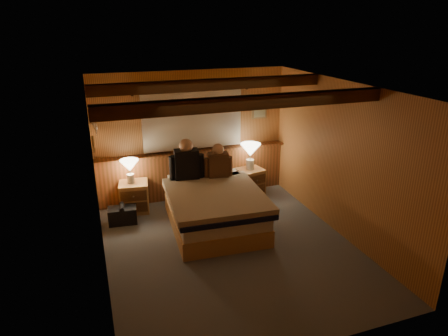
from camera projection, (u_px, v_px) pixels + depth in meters
name	position (u px, v px, depth m)	size (l,w,h in m)	color
floor	(231.00, 248.00, 6.00)	(4.20, 4.20, 0.00)	#50565F
ceiling	(232.00, 87.00, 5.17)	(4.20, 4.20, 0.00)	#D9A351
wall_back	(192.00, 136.00, 7.44)	(3.60, 3.60, 0.00)	#D4914C
wall_left	(97.00, 191.00, 5.03)	(4.20, 4.20, 0.00)	#D4914C
wall_right	(341.00, 160.00, 6.14)	(4.20, 4.20, 0.00)	#D4914C
wall_front	(309.00, 250.00, 3.72)	(3.60, 3.60, 0.00)	#D4914C
wainscot	(194.00, 172.00, 7.63)	(3.60, 0.23, 0.94)	brown
curtain_window	(193.00, 119.00, 7.27)	(2.18, 0.09, 1.11)	#492912
ceiling_beams	(228.00, 92.00, 5.33)	(3.60, 1.65, 0.16)	#492912
coat_rail	(94.00, 125.00, 6.28)	(0.05, 0.55, 0.24)	white
framed_print	(259.00, 112.00, 7.72)	(0.30, 0.04, 0.25)	#A18150
bed	(214.00, 208.00, 6.52)	(1.58, 1.97, 0.65)	tan
nightstand_left	(134.00, 197.00, 7.09)	(0.55, 0.51, 0.54)	tan
nightstand_right	(250.00, 182.00, 7.80)	(0.55, 0.51, 0.52)	tan
lamp_left	(130.00, 167.00, 6.88)	(0.33, 0.33, 0.42)	silver
lamp_right	(250.00, 151.00, 7.59)	(0.39, 0.39, 0.51)	silver
person_left	(187.00, 162.00, 6.83)	(0.60, 0.29, 0.73)	black
person_right	(218.00, 163.00, 6.93)	(0.50, 0.25, 0.62)	#4B301E
duffel_bag	(123.00, 215.00, 6.70)	(0.49, 0.32, 0.33)	black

